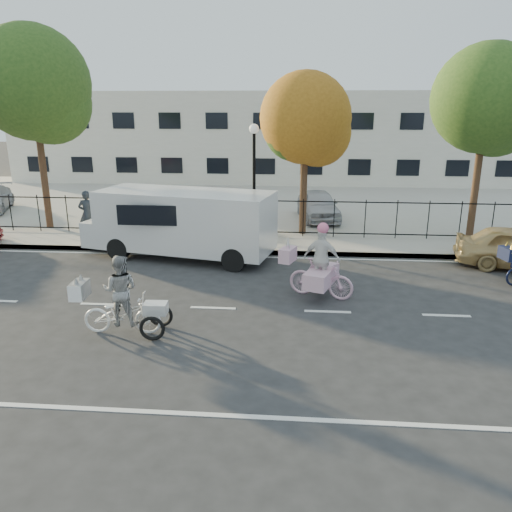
# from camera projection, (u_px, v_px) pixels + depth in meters

# --- Properties ---
(ground) EXTENTS (120.00, 120.00, 0.00)m
(ground) POSITION_uv_depth(u_px,v_px,m) (213.00, 308.00, 13.14)
(ground) COLOR #333334
(road_markings) EXTENTS (60.00, 9.52, 0.01)m
(road_markings) POSITION_uv_depth(u_px,v_px,m) (213.00, 308.00, 13.14)
(road_markings) COLOR silver
(road_markings) RESTS_ON ground
(curb) EXTENTS (60.00, 0.10, 0.15)m
(curb) POSITION_uv_depth(u_px,v_px,m) (236.00, 252.00, 17.94)
(curb) COLOR #A8A399
(curb) RESTS_ON ground
(sidewalk) EXTENTS (60.00, 2.20, 0.15)m
(sidewalk) POSITION_uv_depth(u_px,v_px,m) (239.00, 244.00, 18.94)
(sidewalk) COLOR #A8A399
(sidewalk) RESTS_ON ground
(parking_lot) EXTENTS (60.00, 15.60, 0.15)m
(parking_lot) POSITION_uv_depth(u_px,v_px,m) (258.00, 201.00, 27.43)
(parking_lot) COLOR #A8A399
(parking_lot) RESTS_ON ground
(iron_fence) EXTENTS (58.00, 0.06, 1.50)m
(iron_fence) POSITION_uv_depth(u_px,v_px,m) (242.00, 217.00, 19.75)
(iron_fence) COLOR black
(iron_fence) RESTS_ON sidewalk
(building) EXTENTS (34.00, 10.00, 6.00)m
(building) POSITION_uv_depth(u_px,v_px,m) (269.00, 136.00, 36.12)
(building) COLOR silver
(building) RESTS_ON ground
(lamppost) EXTENTS (0.36, 0.36, 4.33)m
(lamppost) POSITION_uv_depth(u_px,v_px,m) (254.00, 161.00, 18.69)
(lamppost) COLOR black
(lamppost) RESTS_ON sidewalk
(street_sign) EXTENTS (0.85, 0.06, 1.80)m
(street_sign) POSITION_uv_depth(u_px,v_px,m) (194.00, 205.00, 19.37)
(street_sign) COLOR black
(street_sign) RESTS_ON sidewalk
(zebra_trike) EXTENTS (2.21, 0.85, 1.90)m
(zebra_trike) POSITION_uv_depth(u_px,v_px,m) (122.00, 304.00, 11.51)
(zebra_trike) COLOR white
(zebra_trike) RESTS_ON ground
(unicorn_bike) EXTENTS (2.15, 1.56, 2.12)m
(unicorn_bike) POSITION_uv_depth(u_px,v_px,m) (320.00, 270.00, 13.69)
(unicorn_bike) COLOR #EDB4D0
(unicorn_bike) RESTS_ON ground
(white_van) EXTENTS (6.94, 3.46, 2.33)m
(white_van) POSITION_uv_depth(u_px,v_px,m) (182.00, 221.00, 17.21)
(white_van) COLOR white
(white_van) RESTS_ON ground
(pedestrian) EXTENTS (0.74, 0.56, 1.83)m
(pedestrian) POSITION_uv_depth(u_px,v_px,m) (87.00, 214.00, 19.49)
(pedestrian) COLOR black
(pedestrian) RESTS_ON sidewalk
(lot_car_b) EXTENTS (2.81, 4.87, 1.28)m
(lot_car_b) POSITION_uv_depth(u_px,v_px,m) (144.00, 201.00, 23.63)
(lot_car_b) COLOR white
(lot_car_b) RESTS_ON parking_lot
(lot_car_c) EXTENTS (2.05, 4.39, 1.39)m
(lot_car_c) POSITION_uv_depth(u_px,v_px,m) (149.00, 203.00, 22.67)
(lot_car_c) COLOR #4B4B52
(lot_car_c) RESTS_ON parking_lot
(lot_car_d) EXTENTS (2.10, 4.05, 1.32)m
(lot_car_d) POSITION_uv_depth(u_px,v_px,m) (318.00, 205.00, 22.56)
(lot_car_d) COLOR #B6B7BE
(lot_car_d) RESTS_ON parking_lot
(tree_west) EXTENTS (4.47, 4.47, 8.20)m
(tree_west) POSITION_uv_depth(u_px,v_px,m) (37.00, 89.00, 19.67)
(tree_west) COLOR #442D1D
(tree_west) RESTS_ON ground
(tree_mid) EXTENTS (3.54, 3.50, 6.42)m
(tree_mid) POSITION_uv_depth(u_px,v_px,m) (309.00, 123.00, 19.06)
(tree_mid) COLOR #442D1D
(tree_mid) RESTS_ON ground
(tree_east) EXTENTS (4.03, 4.03, 7.38)m
(tree_east) POSITION_uv_depth(u_px,v_px,m) (489.00, 104.00, 18.45)
(tree_east) COLOR #442D1D
(tree_east) RESTS_ON ground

